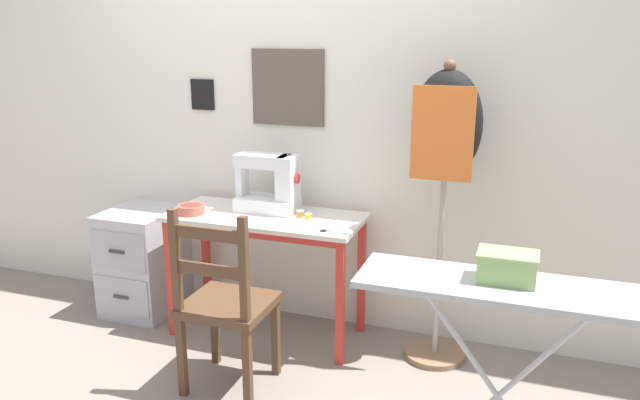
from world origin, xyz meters
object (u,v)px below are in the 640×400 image
fabric_bowl (191,209)px  wooden_chair (225,305)px  dress_form (446,142)px  sewing_machine (271,185)px  thread_spool_near_machine (300,214)px  storage_box (507,267)px  scissors (330,231)px  thread_spool_mid_table (308,216)px  filing_cabinet (144,260)px  ironing_board (506,299)px

fabric_bowl → wooden_chair: wooden_chair is taller
dress_form → sewing_machine: bearing=178.2°
thread_spool_near_machine → dress_form: dress_form is taller
sewing_machine → storage_box: bearing=-35.9°
sewing_machine → dress_form: (0.94, -0.03, 0.30)m
scissors → thread_spool_mid_table: (-0.17, 0.16, 0.01)m
thread_spool_mid_table → filing_cabinet: bearing=178.1°
fabric_bowl → ironing_board: ironing_board is taller
fabric_bowl → storage_box: (1.69, -0.75, 0.17)m
filing_cabinet → thread_spool_near_machine: bearing=-1.4°
ironing_board → thread_spool_near_machine: bearing=140.6°
thread_spool_mid_table → storage_box: storage_box is taller
dress_form → thread_spool_mid_table: bearing=-176.9°
fabric_bowl → wooden_chair: size_ratio=0.16×
ironing_board → storage_box: size_ratio=5.04×
fabric_bowl → wooden_chair: (0.44, -0.47, -0.30)m
scissors → thread_spool_near_machine: (-0.22, 0.17, 0.02)m
filing_cabinet → fabric_bowl: bearing=-19.4°
thread_spool_mid_table → fabric_bowl: bearing=-169.1°
thread_spool_near_machine → storage_box: size_ratio=0.20×
fabric_bowl → thread_spool_near_machine: fabric_bowl is taller
sewing_machine → storage_box: 1.60m
fabric_bowl → dress_form: size_ratio=0.10×
sewing_machine → fabric_bowl: 0.46m
thread_spool_near_machine → filing_cabinet: (-1.04, 0.02, -0.41)m
ironing_board → storage_box: 0.11m
dress_form → storage_box: 1.01m
fabric_bowl → filing_cabinet: (-0.45, 0.16, -0.41)m
thread_spool_mid_table → dress_form: bearing=3.1°
thread_spool_near_machine → filing_cabinet: 1.11m
filing_cabinet → storage_box: 2.40m
thread_spool_near_machine → fabric_bowl: bearing=-167.1°
wooden_chair → sewing_machine: bearing=94.0°
filing_cabinet → sewing_machine: bearing=2.2°
scissors → filing_cabinet: 1.34m
wooden_chair → filing_cabinet: size_ratio=1.45×
storage_box → thread_spool_mid_table: bearing=140.4°
sewing_machine → scissors: bearing=-28.8°
scissors → dress_form: dress_form is taller
scissors → storage_box: 1.15m
fabric_bowl → filing_cabinet: bearing=160.6°
scissors → storage_box: (0.88, -0.71, 0.19)m
wooden_chair → filing_cabinet: bearing=144.9°
thread_spool_near_machine → ironing_board: (1.11, -0.91, 0.07)m
scissors → storage_box: storage_box is taller
scissors → thread_spool_mid_table: bearing=136.9°
fabric_bowl → thread_spool_mid_table: bearing=10.9°
ironing_board → filing_cabinet: bearing=156.4°
sewing_machine → dress_form: size_ratio=0.23×
sewing_machine → wooden_chair: size_ratio=0.38×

